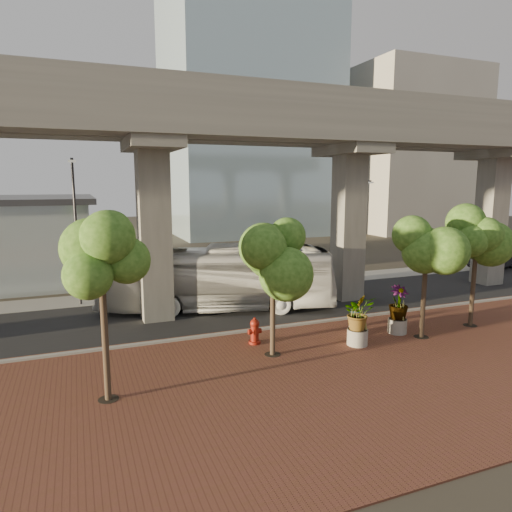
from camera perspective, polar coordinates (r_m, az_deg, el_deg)
name	(u,v)px	position (r m, az deg, el deg)	size (l,w,h in m)	color
ground	(273,317)	(25.46, 2.10, -7.63)	(160.00, 160.00, 0.00)	#383429
brick_plaza	(354,372)	(18.83, 12.20, -13.94)	(70.00, 13.00, 0.06)	brown
asphalt_road	(259,308)	(27.22, 0.40, -6.46)	(90.00, 8.00, 0.04)	black
curb_strip	(288,326)	(23.70, 4.06, -8.73)	(70.00, 0.25, 0.16)	#9B9990
far_sidewalk	(230,288)	(32.23, -3.26, -3.98)	(90.00, 3.00, 0.06)	#9B9990
transit_viaduct	(259,184)	(26.21, 0.42, 9.03)	(72.00, 5.60, 12.40)	gray
midrise_block	(406,152)	(75.54, 18.19, 12.26)	(18.00, 16.00, 24.00)	#A19B90
transit_bus	(217,279)	(26.45, -4.88, -2.83)	(3.15, 13.39, 3.73)	silver
parked_car	(495,259)	(44.11, 27.66, -0.35)	(1.81, 5.21, 1.71)	black
fire_hydrant	(255,331)	(21.11, -0.17, -9.36)	(0.61, 0.55, 1.22)	maroon
planter_front	(358,315)	(21.21, 12.65, -7.25)	(2.07, 2.07, 2.28)	gray
planter_right	(398,305)	(23.32, 17.38, -5.81)	(2.22, 2.22, 2.37)	gray
planter_left	(358,310)	(22.72, 12.61, -6.65)	(1.78, 1.78, 1.95)	#AEA79D
street_tree_far_west	(101,258)	(15.58, -18.84, -0.24)	(3.17, 3.17, 6.36)	#4B372A
street_tree_near_west	(273,258)	(18.91, 2.15, -0.29)	(3.51, 3.51, 5.81)	#4B372A
street_tree_near_east	(427,246)	(22.52, 20.56, 1.20)	(3.73, 3.73, 6.12)	#4B372A
street_tree_far_east	(477,238)	(25.37, 25.88, 2.05)	(3.52, 3.52, 6.18)	#4B372A
streetlamp_west	(76,222)	(28.92, -21.61, 3.99)	(0.43, 1.26, 8.68)	#29292D
streetlamp_east	(362,224)	(34.49, 13.15, 3.97)	(0.37, 1.08, 7.47)	#2A2A2E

